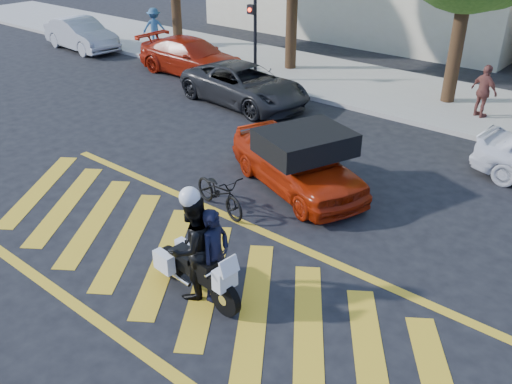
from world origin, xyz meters
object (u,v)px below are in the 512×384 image
Objects in this scene: officer_moto at (193,247)px; parked_mid_left at (245,85)px; red_convertible at (297,161)px; officer_bike at (215,255)px; parked_left at (192,57)px; police_motorcycle at (195,270)px; bicycle at (220,192)px; parked_far_left at (81,34)px.

officer_moto is 0.40× the size of parked_mid_left.
officer_moto is at bearing -146.23° from red_convertible.
officer_moto reaches higher than officer_bike.
officer_moto reaches higher than parked_left.
parked_mid_left is (-5.89, 8.17, 0.16)m from police_motorcycle.
officer_bike is 0.36× the size of parked_mid_left.
officer_bike is at bearing -141.41° from red_convertible.
officer_moto reaches higher than police_motorcycle.
parked_left is (-8.17, 7.20, 0.24)m from bicycle.
parked_far_left is (-16.59, 9.20, -0.24)m from officer_moto.
police_motorcycle is 13.71m from parked_left.
officer_moto is 13.70m from parked_left.
police_motorcycle is at bearing -114.17° from parked_far_left.
parked_far_left is (-16.93, 9.03, -0.14)m from officer_bike.
parked_left is at bearing -82.03° from parked_far_left.
red_convertible reaches higher than police_motorcycle.
red_convertible reaches higher than bicycle.
officer_moto is 4.44m from red_convertible.
parked_far_left is at bearing 53.96° from officer_bike.
parked_left is at bearing 39.18° from officer_bike.
officer_bike is 1.00× the size of bicycle.
police_motorcycle is 0.46m from officer_moto.
police_motorcycle is 18.98m from parked_far_left.
parked_far_left is at bearing 155.89° from police_motorcycle.
red_convertible is at bearing -122.24° from parked_mid_left.
officer_moto is at bearing -132.01° from bicycle.
parked_far_left reaches higher than parked_left.
parked_mid_left is at bearing 130.67° from police_motorcycle.
parked_far_left is at bearing 78.99° from bicycle.
red_convertible is 10.27m from parked_left.
parked_far_left is 10.76m from parked_mid_left.
parked_mid_left is at bearing -139.40° from officer_moto.
parked_mid_left is at bearing -90.65° from parked_far_left.
red_convertible is at bearing 107.80° from police_motorcycle.
officer_bike is 0.40× the size of parked_far_left.
red_convertible is 0.94× the size of parked_far_left.
parked_far_left reaches higher than police_motorcycle.
officer_moto reaches higher than red_convertible.
bicycle is at bearing -137.83° from parked_mid_left.
red_convertible is at bearing -5.09° from bicycle.
officer_moto is at bearing -114.20° from parked_far_left.
parked_far_left is 0.91× the size of parked_mid_left.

